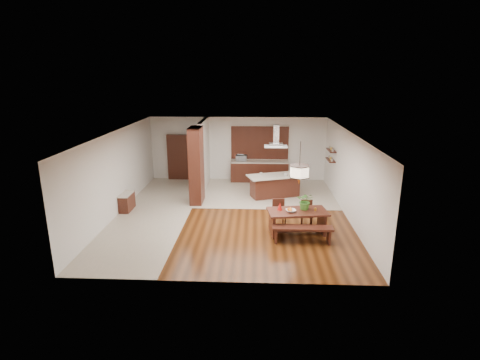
{
  "coord_description": "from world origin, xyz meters",
  "views": [
    {
      "loc": [
        0.86,
        -12.38,
        4.8
      ],
      "look_at": [
        0.3,
        0.0,
        1.25
      ],
      "focal_mm": 28.0,
      "sensor_mm": 36.0,
      "label": 1
    }
  ],
  "objects_px": {
    "range_hood": "(276,136)",
    "dining_table": "(297,217)",
    "dining_bench": "(302,235)",
    "dining_chair_left": "(279,214)",
    "island_cup": "(286,175)",
    "microwave": "(241,158)",
    "dining_chair_right": "(307,214)",
    "foliage_plant": "(305,201)",
    "hallway_console": "(127,202)",
    "kitchen_island": "(275,185)",
    "fruit_bowl": "(291,211)",
    "pendant_lantern": "(300,163)"
  },
  "relations": [
    {
      "from": "pendant_lantern",
      "to": "range_hood",
      "type": "xyz_separation_m",
      "value": [
        -0.53,
        3.62,
        0.22
      ]
    },
    {
      "from": "fruit_bowl",
      "to": "dining_bench",
      "type": "bearing_deg",
      "value": -60.06
    },
    {
      "from": "range_hood",
      "to": "fruit_bowl",
      "type": "bearing_deg",
      "value": -85.24
    },
    {
      "from": "dining_chair_left",
      "to": "island_cup",
      "type": "height_order",
      "value": "island_cup"
    },
    {
      "from": "dining_chair_right",
      "to": "island_cup",
      "type": "height_order",
      "value": "island_cup"
    },
    {
      "from": "dining_bench",
      "to": "dining_chair_right",
      "type": "xyz_separation_m",
      "value": [
        0.28,
        1.25,
        0.18
      ]
    },
    {
      "from": "fruit_bowl",
      "to": "microwave",
      "type": "relative_size",
      "value": 0.61
    },
    {
      "from": "foliage_plant",
      "to": "microwave",
      "type": "xyz_separation_m",
      "value": [
        -2.21,
        5.7,
        0.06
      ]
    },
    {
      "from": "foliage_plant",
      "to": "fruit_bowl",
      "type": "height_order",
      "value": "foliage_plant"
    },
    {
      "from": "pendant_lantern",
      "to": "island_cup",
      "type": "height_order",
      "value": "pendant_lantern"
    },
    {
      "from": "dining_chair_left",
      "to": "range_hood",
      "type": "xyz_separation_m",
      "value": [
        -0.0,
        3.14,
        2.01
      ]
    },
    {
      "from": "hallway_console",
      "to": "dining_table",
      "type": "bearing_deg",
      "value": -16.74
    },
    {
      "from": "kitchen_island",
      "to": "dining_chair_left",
      "type": "bearing_deg",
      "value": -109.0
    },
    {
      "from": "pendant_lantern",
      "to": "kitchen_island",
      "type": "bearing_deg",
      "value": 98.3
    },
    {
      "from": "dining_chair_left",
      "to": "dining_table",
      "type": "bearing_deg",
      "value": -50.67
    },
    {
      "from": "island_cup",
      "to": "fruit_bowl",
      "type": "bearing_deg",
      "value": -91.67
    },
    {
      "from": "microwave",
      "to": "dining_chair_left",
      "type": "bearing_deg",
      "value": -76.79
    },
    {
      "from": "dining_table",
      "to": "island_cup",
      "type": "relative_size",
      "value": 15.04
    },
    {
      "from": "dining_chair_left",
      "to": "kitchen_island",
      "type": "bearing_deg",
      "value": 81.94
    },
    {
      "from": "hallway_console",
      "to": "foliage_plant",
      "type": "relative_size",
      "value": 1.58
    },
    {
      "from": "hallway_console",
      "to": "dining_table",
      "type": "distance_m",
      "value": 6.21
    },
    {
      "from": "kitchen_island",
      "to": "range_hood",
      "type": "bearing_deg",
      "value": 70.93
    },
    {
      "from": "dining_chair_right",
      "to": "island_cup",
      "type": "xyz_separation_m",
      "value": [
        -0.48,
        2.9,
        0.52
      ]
    },
    {
      "from": "dining_chair_right",
      "to": "fruit_bowl",
      "type": "relative_size",
      "value": 2.83
    },
    {
      "from": "dining_chair_left",
      "to": "pendant_lantern",
      "type": "height_order",
      "value": "pendant_lantern"
    },
    {
      "from": "hallway_console",
      "to": "microwave",
      "type": "bearing_deg",
      "value": 45.41
    },
    {
      "from": "dining_chair_right",
      "to": "island_cup",
      "type": "bearing_deg",
      "value": 101.61
    },
    {
      "from": "dining_bench",
      "to": "microwave",
      "type": "xyz_separation_m",
      "value": [
        -2.07,
        6.46,
        0.84
      ]
    },
    {
      "from": "hallway_console",
      "to": "range_hood",
      "type": "bearing_deg",
      "value": 18.72
    },
    {
      "from": "dining_chair_right",
      "to": "range_hood",
      "type": "xyz_separation_m",
      "value": [
        -0.9,
        3.02,
        2.04
      ]
    },
    {
      "from": "dining_bench",
      "to": "dining_table",
      "type": "bearing_deg",
      "value": 98.17
    },
    {
      "from": "dining_chair_right",
      "to": "pendant_lantern",
      "type": "height_order",
      "value": "pendant_lantern"
    },
    {
      "from": "island_cup",
      "to": "foliage_plant",
      "type": "bearing_deg",
      "value": -84.13
    },
    {
      "from": "foliage_plant",
      "to": "hallway_console",
      "type": "bearing_deg",
      "value": 164.87
    },
    {
      "from": "dining_chair_right",
      "to": "kitchen_island",
      "type": "height_order",
      "value": "kitchen_island"
    },
    {
      "from": "dining_chair_right",
      "to": "kitchen_island",
      "type": "distance_m",
      "value": 3.14
    },
    {
      "from": "dining_table",
      "to": "dining_bench",
      "type": "distance_m",
      "value": 0.72
    },
    {
      "from": "island_cup",
      "to": "dining_bench",
      "type": "bearing_deg",
      "value": -87.18
    },
    {
      "from": "range_hood",
      "to": "dining_table",
      "type": "bearing_deg",
      "value": -81.71
    },
    {
      "from": "foliage_plant",
      "to": "island_cup",
      "type": "distance_m",
      "value": 3.42
    },
    {
      "from": "dining_table",
      "to": "island_cup",
      "type": "distance_m",
      "value": 3.54
    },
    {
      "from": "pendant_lantern",
      "to": "fruit_bowl",
      "type": "relative_size",
      "value": 4.39
    },
    {
      "from": "hallway_console",
      "to": "kitchen_island",
      "type": "distance_m",
      "value": 5.72
    },
    {
      "from": "foliage_plant",
      "to": "dining_chair_left",
      "type": "bearing_deg",
      "value": 154.41
    },
    {
      "from": "foliage_plant",
      "to": "range_hood",
      "type": "bearing_deg",
      "value": 102.31
    },
    {
      "from": "pendant_lantern",
      "to": "island_cup",
      "type": "distance_m",
      "value": 3.75
    },
    {
      "from": "dining_chair_right",
      "to": "foliage_plant",
      "type": "bearing_deg",
      "value": -102.62
    },
    {
      "from": "hallway_console",
      "to": "foliage_plant",
      "type": "xyz_separation_m",
      "value": [
        6.18,
        -1.67,
        0.71
      ]
    },
    {
      "from": "foliage_plant",
      "to": "microwave",
      "type": "bearing_deg",
      "value": 111.22
    },
    {
      "from": "dining_bench",
      "to": "range_hood",
      "type": "xyz_separation_m",
      "value": [
        -0.62,
        4.27,
        2.22
      ]
    }
  ]
}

